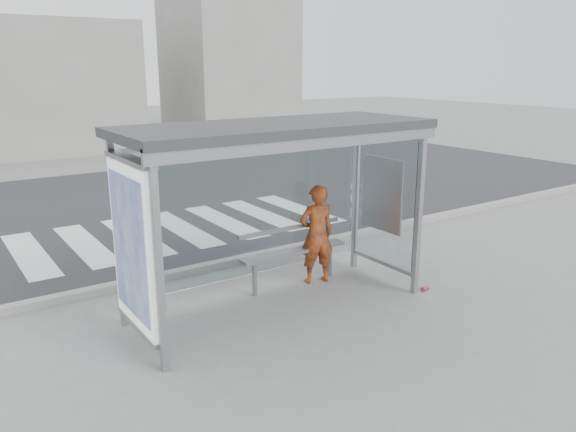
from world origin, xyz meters
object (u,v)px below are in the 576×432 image
object	(u,v)px
bench	(294,251)
soda_can	(425,288)
bus_shelter	(252,173)
person	(316,234)

from	to	relation	value
bench	soda_can	size ratio (longest dim) A/B	13.70
soda_can	bench	bearing A→B (deg)	139.36
bus_shelter	person	size ratio (longest dim) A/B	2.70
person	bus_shelter	bearing A→B (deg)	30.33
bus_shelter	person	xyz separation A→B (m)	(1.41, 0.45, -1.19)
bus_shelter	bench	bearing A→B (deg)	26.85
person	soda_can	size ratio (longest dim) A/B	11.76
bus_shelter	person	world-z (taller)	bus_shelter
person	soda_can	xyz separation A→B (m)	(1.16, -1.25, -0.75)
bus_shelter	bench	xyz separation A→B (m)	(1.03, 0.52, -1.42)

